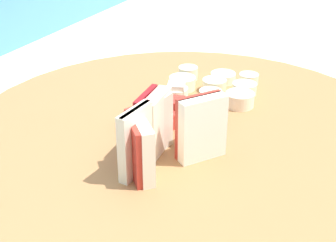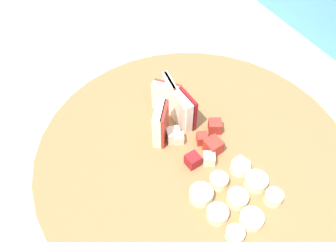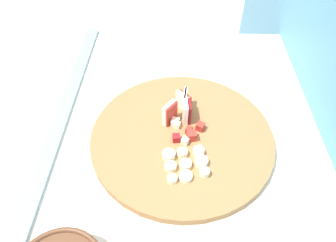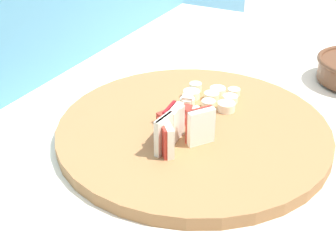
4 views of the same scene
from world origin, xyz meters
name	(u,v)px [view 4 (image 4 of 4)]	position (x,y,z in m)	size (l,w,h in m)	color
tile_backsplash	(68,168)	(0.00, 0.36, 0.67)	(2.40, 0.04, 1.34)	#4C8EB2
cutting_board	(193,130)	(-0.09, -0.01, 0.93)	(0.44, 0.44, 0.02)	olive
apple_wedge_fan	(177,129)	(-0.16, -0.01, 0.97)	(0.09, 0.07, 0.06)	#B22D23
apple_dice_pile	(188,116)	(-0.09, 0.01, 0.95)	(0.11, 0.08, 0.02)	#B22D23
banana_slice_rows	(211,97)	(0.00, 0.00, 0.95)	(0.10, 0.10, 0.02)	#F4EAC6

